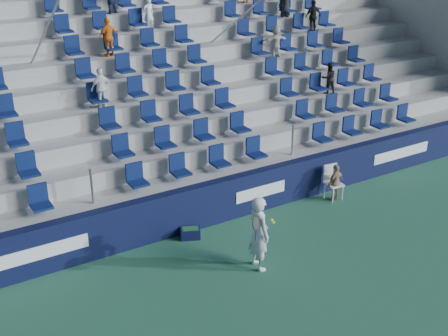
{
  "coord_description": "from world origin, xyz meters",
  "views": [
    {
      "loc": [
        -6.56,
        -8.34,
        7.38
      ],
      "look_at": [
        0.2,
        2.8,
        1.7
      ],
      "focal_mm": 45.0,
      "sensor_mm": 36.0,
      "label": 1
    }
  ],
  "objects": [
    {
      "name": "sponsor_wall",
      "position": [
        0.0,
        3.15,
        0.6
      ],
      "size": [
        24.0,
        0.32,
        1.2
      ],
      "color": "#0E1334",
      "rests_on": "ground"
    },
    {
      "name": "line_judge",
      "position": [
        3.77,
        2.5,
        0.56
      ],
      "size": [
        0.69,
        0.41,
        1.11
      ],
      "primitive_type": "imported",
      "rotation": [
        0.0,
        0.0,
        3.36
      ],
      "color": "tan",
      "rests_on": "ground"
    },
    {
      "name": "line_judge_chair",
      "position": [
        3.77,
        2.66,
        0.59
      ],
      "size": [
        0.49,
        0.51,
        1.03
      ],
      "color": "white",
      "rests_on": "ground"
    },
    {
      "name": "ball_bin",
      "position": [
        -0.84,
        2.75,
        0.15
      ],
      "size": [
        0.58,
        0.49,
        0.28
      ],
      "color": "#0F1338",
      "rests_on": "ground"
    },
    {
      "name": "ground",
      "position": [
        0.0,
        0.0,
        0.0
      ],
      "size": [
        70.0,
        70.0,
        0.0
      ],
      "primitive_type": "plane",
      "color": "#2B6447",
      "rests_on": "ground"
    },
    {
      "name": "grandstand",
      "position": [
        0.0,
        8.24,
        2.14
      ],
      "size": [
        24.0,
        8.17,
        6.63
      ],
      "color": "#A8A8A3",
      "rests_on": "ground"
    },
    {
      "name": "tennis_player",
      "position": [
        -0.11,
        0.76,
        0.91
      ],
      "size": [
        0.69,
        0.69,
        1.82
      ],
      "color": "silver",
      "rests_on": "ground"
    }
  ]
}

